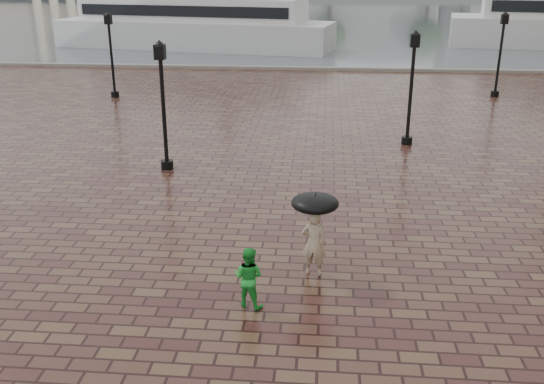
# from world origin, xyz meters

# --- Properties ---
(ground) EXTENTS (300.00, 300.00, 0.00)m
(ground) POSITION_xyz_m (0.00, 0.00, 0.00)
(ground) COLOR #371B19
(ground) RESTS_ON ground
(harbour_water) EXTENTS (240.00, 240.00, 0.00)m
(harbour_water) POSITION_xyz_m (0.00, 92.00, 0.00)
(harbour_water) COLOR #454E54
(harbour_water) RESTS_ON ground
(quay_edge) EXTENTS (80.00, 0.60, 0.30)m
(quay_edge) POSITION_xyz_m (0.00, 32.00, 0.00)
(quay_edge) COLOR slate
(quay_edge) RESTS_ON ground
(street_lamps) EXTENTS (21.44, 14.44, 4.40)m
(street_lamps) POSITION_xyz_m (-1.50, 17.50, 2.33)
(street_lamps) COLOR black
(street_lamps) RESTS_ON ground
(adult_pedestrian) EXTENTS (0.64, 0.47, 1.62)m
(adult_pedestrian) POSITION_xyz_m (-0.55, 2.54, 0.81)
(adult_pedestrian) COLOR tan
(adult_pedestrian) RESTS_ON ground
(child_pedestrian) EXTENTS (0.80, 0.70, 1.38)m
(child_pedestrian) POSITION_xyz_m (-1.90, 1.00, 0.69)
(child_pedestrian) COLOR green
(child_pedestrian) RESTS_ON ground
(ferry_near) EXTENTS (24.55, 10.07, 7.84)m
(ferry_near) POSITION_xyz_m (-11.88, 42.61, 2.36)
(ferry_near) COLOR silver
(ferry_near) RESTS_ON ground
(umbrella) EXTENTS (1.10, 1.10, 1.12)m
(umbrella) POSITION_xyz_m (-0.55, 2.54, 1.82)
(umbrella) COLOR black
(umbrella) RESTS_ON ground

